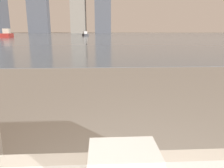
# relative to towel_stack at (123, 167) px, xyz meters

# --- Properties ---
(towel_stack) EXTENTS (0.27, 0.19, 0.16)m
(towel_stack) POSITION_rel_towel_stack_xyz_m (0.00, 0.00, 0.00)
(towel_stack) COLOR white
(towel_stack) RESTS_ON bathtub
(harbor_water) EXTENTS (180.00, 110.00, 0.01)m
(harbor_water) POSITION_rel_towel_stack_xyz_m (0.13, 61.27, -0.64)
(harbor_water) COLOR slate
(harbor_water) RESTS_ON ground_plane
(harbor_boat_3) EXTENTS (2.06, 4.26, 1.53)m
(harbor_boat_3) POSITION_rel_towel_stack_xyz_m (-16.35, 39.28, -0.10)
(harbor_boat_3) COLOR maroon
(harbor_boat_3) RESTS_ON harbor_water
(harbor_boat_4) EXTENTS (1.68, 2.96, 1.05)m
(harbor_boat_4) POSITION_rel_towel_stack_xyz_m (-3.41, 49.88, -0.27)
(harbor_boat_4) COLOR #2D2D33
(harbor_boat_4) RESTS_ON harbor_water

